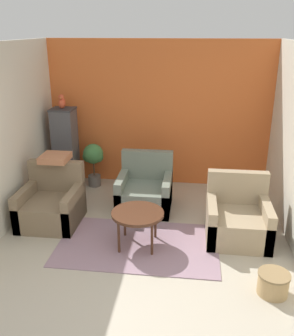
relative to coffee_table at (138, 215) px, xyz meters
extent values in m
plane|color=#B2A893|center=(0.06, -1.15, -0.45)|extent=(20.00, 20.00, 0.00)
cube|color=orange|center=(0.06, 2.31, 0.86)|extent=(4.11, 0.06, 2.62)
cube|color=beige|center=(-1.97, 0.57, 0.86)|extent=(0.06, 3.44, 2.62)
cube|color=gray|center=(0.00, 0.00, -0.45)|extent=(2.18, 1.32, 0.01)
cylinder|color=#472819|center=(0.00, 0.00, 0.03)|extent=(0.70, 0.70, 0.04)
cylinder|color=#472819|center=(-0.22, -0.22, -0.22)|extent=(0.04, 0.04, 0.46)
cylinder|color=#472819|center=(0.22, -0.22, -0.22)|extent=(0.04, 0.04, 0.46)
cylinder|color=#472819|center=(-0.22, 0.22, -0.22)|extent=(0.04, 0.04, 0.46)
cylinder|color=#472819|center=(0.22, 0.22, -0.22)|extent=(0.04, 0.04, 0.46)
cube|color=#7A664C|center=(-1.39, 0.45, -0.26)|extent=(0.85, 0.85, 0.40)
cube|color=#7A664C|center=(-1.39, 0.80, 0.18)|extent=(0.85, 0.14, 0.48)
cube|color=#7A664C|center=(-1.75, 0.45, -0.17)|extent=(0.12, 0.85, 0.57)
cube|color=#7A664C|center=(-1.02, 0.45, -0.17)|extent=(0.12, 0.85, 0.57)
cube|color=#9E896B|center=(1.35, 0.34, -0.26)|extent=(0.85, 0.85, 0.40)
cube|color=#9E896B|center=(1.35, 0.69, 0.18)|extent=(0.85, 0.14, 0.48)
cube|color=#9E896B|center=(0.98, 0.34, -0.17)|extent=(0.12, 0.85, 0.57)
cube|color=#9E896B|center=(1.72, 0.34, -0.17)|extent=(0.12, 0.85, 0.57)
cube|color=slate|center=(-0.05, 1.13, -0.26)|extent=(0.85, 0.85, 0.40)
cube|color=slate|center=(-0.05, 1.48, 0.18)|extent=(0.85, 0.14, 0.48)
cube|color=slate|center=(-0.42, 1.13, -0.17)|extent=(0.12, 0.85, 0.57)
cube|color=slate|center=(0.31, 1.13, -0.17)|extent=(0.12, 0.85, 0.57)
cube|color=#353539|center=(-1.60, 1.88, -0.41)|extent=(0.47, 0.47, 0.09)
cube|color=#4C4C51|center=(-1.60, 1.88, 0.31)|extent=(0.39, 0.39, 1.35)
cube|color=#353539|center=(-1.60, 1.88, 1.00)|extent=(0.41, 0.41, 0.03)
ellipsoid|color=#D14C2D|center=(-1.60, 1.88, 1.10)|extent=(0.12, 0.15, 0.19)
sphere|color=#D14C2D|center=(-1.60, 1.86, 1.21)|extent=(0.10, 0.10, 0.10)
cone|color=gold|center=(-1.60, 1.81, 1.20)|extent=(0.04, 0.04, 0.04)
cone|color=#D14C2D|center=(-1.60, 1.94, 1.09)|extent=(0.06, 0.12, 0.16)
cylinder|color=#66605B|center=(-1.11, 1.95, -0.35)|extent=(0.23, 0.23, 0.20)
cylinder|color=brown|center=(-1.11, 1.95, -0.10)|extent=(0.03, 0.03, 0.29)
sphere|color=#427F42|center=(-1.11, 1.95, 0.17)|extent=(0.37, 0.37, 0.37)
sphere|color=#427F42|center=(-1.21, 1.98, 0.11)|extent=(0.22, 0.22, 0.22)
sphere|color=#427F42|center=(-1.02, 1.92, 0.13)|extent=(0.20, 0.20, 0.20)
cylinder|color=tan|center=(1.63, -0.80, -0.32)|extent=(0.34, 0.34, 0.26)
cylinder|color=olive|center=(1.63, -0.80, -0.20)|extent=(0.35, 0.35, 0.02)
cube|color=#B2704C|center=(-1.39, 0.80, 0.47)|extent=(0.42, 0.42, 0.10)
camera|label=1|loc=(0.67, -4.37, 2.33)|focal=40.00mm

